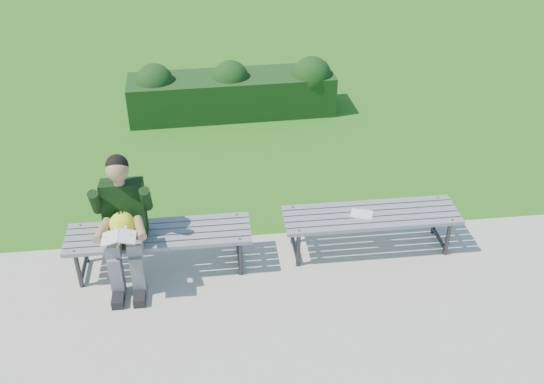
{
  "coord_description": "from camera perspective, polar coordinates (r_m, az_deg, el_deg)",
  "views": [
    {
      "loc": [
        -0.17,
        -5.29,
        4.02
      ],
      "look_at": [
        0.43,
        -0.24,
        0.73
      ],
      "focal_mm": 40.0,
      "sensor_mm": 36.0,
      "label": 1
    }
  ],
  "objects": [
    {
      "name": "hedge",
      "position": [
        9.2,
        -3.64,
        9.51
      ],
      "size": [
        3.08,
        0.86,
        0.86
      ],
      "color": "#113B0F",
      "rests_on": "ground"
    },
    {
      "name": "walkway",
      "position": [
        5.35,
        -2.76,
        -15.64
      ],
      "size": [
        30.0,
        3.5,
        0.02
      ],
      "color": "beige",
      "rests_on": "ground"
    },
    {
      "name": "bench_left",
      "position": [
        6.07,
        -10.57,
        -4.17
      ],
      "size": [
        1.8,
        0.5,
        0.46
      ],
      "color": "slate",
      "rests_on": "walkway"
    },
    {
      "name": "bench_right",
      "position": [
        6.31,
        9.28,
        -2.42
      ],
      "size": [
        1.8,
        0.5,
        0.46
      ],
      "color": "slate",
      "rests_on": "walkway"
    },
    {
      "name": "paper_sheet",
      "position": [
        6.25,
        8.44,
        -2.06
      ],
      "size": [
        0.26,
        0.22,
        0.01
      ],
      "color": "white",
      "rests_on": "bench_right"
    },
    {
      "name": "seated_boy",
      "position": [
        5.85,
        -13.82,
        -2.54
      ],
      "size": [
        0.56,
        0.76,
        1.31
      ],
      "color": "gray",
      "rests_on": "walkway"
    },
    {
      "name": "ground",
      "position": [
        6.65,
        -3.92,
        -4.38
      ],
      "size": [
        80.0,
        80.0,
        0.0
      ],
      "color": "#206822",
      "rests_on": "ground"
    }
  ]
}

